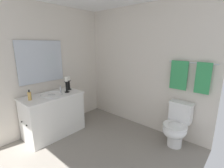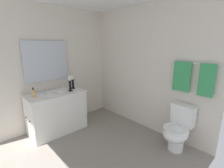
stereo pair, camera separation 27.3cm
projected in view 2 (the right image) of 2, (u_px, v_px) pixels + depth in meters
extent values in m
cube|color=gray|center=(88.00, 156.00, 2.56)|extent=(2.76, 2.90, 0.02)
cube|color=silver|center=(146.00, 69.00, 3.22)|extent=(2.76, 0.04, 2.45)
cube|color=silver|center=(46.00, 69.00, 3.24)|extent=(0.04, 2.90, 2.45)
cube|color=white|center=(57.00, 113.00, 3.22)|extent=(0.55, 1.04, 0.77)
cube|color=white|center=(55.00, 94.00, 3.12)|extent=(0.58, 1.07, 0.03)
sphere|color=black|center=(26.00, 118.00, 2.92)|extent=(0.02, 0.02, 0.02)
sphere|color=black|center=(30.00, 121.00, 2.78)|extent=(0.02, 0.02, 0.02)
ellipsoid|color=white|center=(55.00, 95.00, 3.13)|extent=(0.38, 0.30, 0.11)
torus|color=white|center=(55.00, 93.00, 3.11)|extent=(0.40, 0.40, 0.02)
cylinder|color=silver|center=(64.00, 88.00, 3.22)|extent=(0.02, 0.02, 0.14)
cube|color=silver|center=(46.00, 61.00, 3.17)|extent=(0.02, 0.87, 0.78)
cylinder|color=black|center=(73.00, 88.00, 3.43)|extent=(0.09, 0.09, 0.01)
cylinder|color=black|center=(73.00, 84.00, 3.41)|extent=(0.04, 0.04, 0.18)
cylinder|color=black|center=(73.00, 80.00, 3.39)|extent=(0.08, 0.08, 0.01)
cylinder|color=white|center=(73.00, 77.00, 3.38)|extent=(0.06, 0.06, 0.08)
cylinder|color=black|center=(70.00, 91.00, 3.25)|extent=(0.09, 0.09, 0.01)
cylinder|color=black|center=(70.00, 86.00, 3.22)|extent=(0.04, 0.04, 0.21)
cylinder|color=black|center=(70.00, 81.00, 3.20)|extent=(0.08, 0.08, 0.01)
cylinder|color=white|center=(70.00, 78.00, 3.18)|extent=(0.06, 0.06, 0.09)
cylinder|color=#E5B259|center=(34.00, 94.00, 2.84)|extent=(0.06, 0.06, 0.14)
cylinder|color=black|center=(33.00, 89.00, 2.82)|extent=(0.02, 0.02, 0.04)
cylinder|color=white|center=(175.00, 145.00, 2.69)|extent=(0.24, 0.24, 0.18)
ellipsoid|color=white|center=(175.00, 133.00, 2.60)|extent=(0.38, 0.46, 0.24)
cylinder|color=white|center=(176.00, 129.00, 2.58)|extent=(0.39, 0.39, 0.03)
cube|color=white|center=(183.00, 116.00, 2.68)|extent=(0.36, 0.17, 0.32)
cube|color=white|center=(184.00, 106.00, 2.64)|extent=(0.38, 0.19, 0.03)
cylinder|color=silver|center=(196.00, 64.00, 2.47)|extent=(0.74, 0.02, 0.02)
cube|color=#389E59|center=(182.00, 77.00, 2.64)|extent=(0.28, 0.03, 0.49)
cube|color=#389E59|center=(207.00, 80.00, 2.38)|extent=(0.22, 0.03, 0.49)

